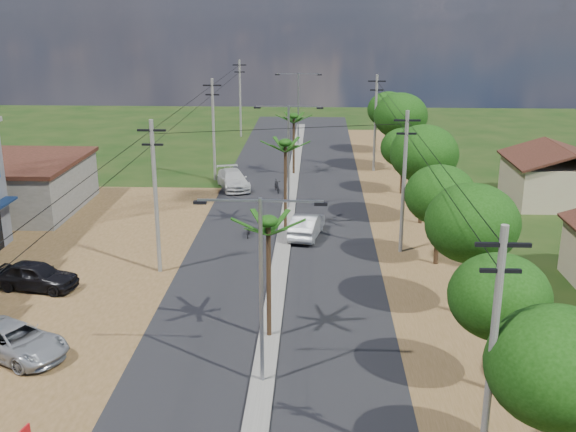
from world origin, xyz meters
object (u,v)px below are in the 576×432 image
car_silver_mid (307,226)px  car_white_far (233,180)px  car_parked_silver (16,342)px  car_parked_dark (36,276)px

car_silver_mid → car_white_far: 13.96m
car_white_far → car_parked_silver: car_white_far is taller
car_white_far → car_parked_silver: size_ratio=1.03×
car_silver_mid → car_white_far: (-6.50, 12.35, -0.02)m
car_white_far → car_parked_silver: bearing=-120.6°
car_silver_mid → car_parked_dark: size_ratio=1.04×
car_silver_mid → car_parked_dark: bearing=43.2°
car_white_far → car_silver_mid: bearing=-80.9°
car_white_far → car_parked_dark: car_parked_dark is taller
car_white_far → car_parked_dark: 23.33m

